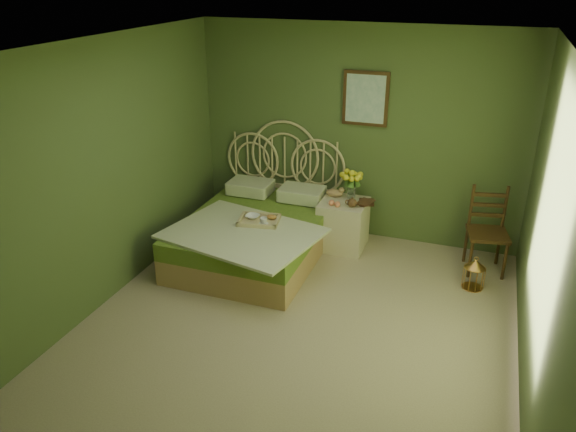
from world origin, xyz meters
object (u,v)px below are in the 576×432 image
at_px(nightstand, 344,219).
at_px(bed, 257,231).
at_px(chair, 489,225).
at_px(birdcage, 474,274).

bearing_deg(nightstand, bed, -149.29).
relative_size(chair, birdcage, 2.87).
height_order(nightstand, chair, nightstand).
height_order(nightstand, birdcage, nightstand).
relative_size(bed, birdcage, 6.70).
bearing_deg(bed, nightstand, 30.71).
height_order(bed, chair, bed).
xyz_separation_m(bed, chair, (2.56, 0.58, 0.23)).
relative_size(bed, chair, 2.33).
xyz_separation_m(bed, nightstand, (0.91, 0.54, 0.06)).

